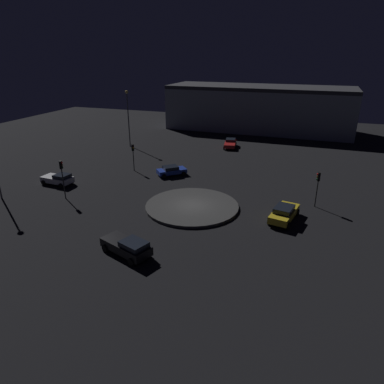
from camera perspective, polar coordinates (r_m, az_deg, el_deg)
ground_plane at (r=36.95m, az=0.00°, el=-2.53°), size 115.17×115.17×0.00m
roundabout_island at (r=36.89m, az=0.00°, el=-2.33°), size 9.90×9.90×0.29m
car_silver at (r=46.18m, az=-21.17°, el=2.03°), size 2.30×3.99×1.41m
car_yellow at (r=35.04m, az=14.92°, el=-3.33°), size 4.86×2.81×1.52m
car_blue at (r=46.48m, az=-3.41°, el=3.57°), size 3.84×4.02×1.28m
car_red at (r=60.98m, az=6.31°, el=7.96°), size 4.49×2.61×1.31m
car_black at (r=28.86m, az=-10.59°, el=-8.76°), size 3.24×4.83×1.48m
traffic_light_south at (r=38.39m, az=19.99°, el=1.46°), size 0.36×0.39×3.84m
traffic_light_northeast at (r=48.31m, az=-9.67°, el=6.50°), size 0.37×0.39×3.76m
traffic_light_north at (r=40.66m, az=-20.60°, el=3.07°), size 0.33×0.38×4.41m
streetlamp_northeast at (r=61.07m, az=-10.51°, el=13.01°), size 0.54×0.54×9.51m
store_building at (r=75.74m, az=10.94°, el=13.39°), size 12.76×37.63×8.99m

